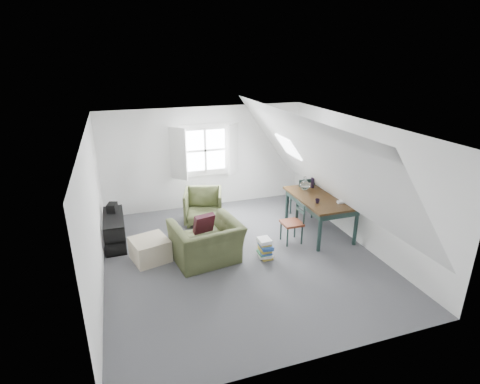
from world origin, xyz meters
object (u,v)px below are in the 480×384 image
object	(u,v)px
dining_chair_far	(303,196)
armchair_near	(207,260)
armchair_far	(204,222)
ottoman	(150,249)
media_shelf	(115,232)
magazine_stack	(265,248)
dining_table	(320,201)
dining_chair_near	(293,222)

from	to	relation	value
dining_chair_far	armchair_near	bearing A→B (deg)	32.34
armchair_far	dining_chair_far	size ratio (longest dim) A/B	0.86
armchair_far	ottoman	size ratio (longest dim) A/B	1.35
dining_chair_far	media_shelf	bearing A→B (deg)	7.15
armchair_near	magazine_stack	bearing A→B (deg)	158.51
armchair_far	magazine_stack	size ratio (longest dim) A/B	2.19
dining_table	armchair_near	bearing A→B (deg)	-175.47
ottoman	dining_chair_near	bearing A→B (deg)	-4.00
ottoman	dining_table	xyz separation A→B (m)	(3.60, 0.02, 0.51)
armchair_far	dining_chair_far	xyz separation A→B (m)	(2.30, -0.43, 0.52)
dining_chair_far	magazine_stack	distance (m)	2.20
ottoman	dining_table	world-z (taller)	dining_table
dining_table	media_shelf	bearing A→B (deg)	164.53
dining_table	dining_chair_near	bearing A→B (deg)	-167.08
dining_chair_near	magazine_stack	distance (m)	0.93
dining_table	ottoman	bearing A→B (deg)	176.08
media_shelf	dining_chair_near	bearing A→B (deg)	-12.42
dining_table	media_shelf	size ratio (longest dim) A/B	1.41
dining_chair_far	armchair_far	bearing A→B (deg)	-3.97
magazine_stack	media_shelf	bearing A→B (deg)	151.24
ottoman	dining_chair_near	world-z (taller)	dining_chair_near
armchair_far	dining_table	xyz separation A→B (m)	(2.25, -1.30, 0.72)
armchair_near	dining_chair_far	world-z (taller)	dining_chair_far
ottoman	magazine_stack	distance (m)	2.18
ottoman	media_shelf	world-z (taller)	media_shelf
armchair_near	armchair_far	size ratio (longest dim) A/B	1.39
armchair_far	ottoman	xyz separation A→B (m)	(-1.35, -1.32, 0.21)
armchair_near	media_shelf	world-z (taller)	media_shelf
armchair_near	armchair_far	distance (m)	1.74
dining_chair_far	dining_chair_near	world-z (taller)	dining_chair_far
armchair_near	dining_chair_far	distance (m)	2.98
armchair_far	media_shelf	size ratio (longest dim) A/B	0.73
armchair_near	media_shelf	size ratio (longest dim) A/B	1.02
dining_table	dining_chair_far	xyz separation A→B (m)	(0.04, 0.86, -0.20)
dining_chair_far	media_shelf	size ratio (longest dim) A/B	0.85
armchair_near	armchair_far	world-z (taller)	armchair_far
magazine_stack	armchair_near	bearing A→B (deg)	167.23
dining_chair_near	armchair_near	bearing A→B (deg)	-84.04
ottoman	dining_chair_far	distance (m)	3.76
armchair_near	dining_table	xyz separation A→B (m)	(2.60, 0.40, 0.72)
armchair_far	ottoman	world-z (taller)	ottoman
armchair_far	magazine_stack	xyz separation A→B (m)	(0.74, -1.95, 0.20)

